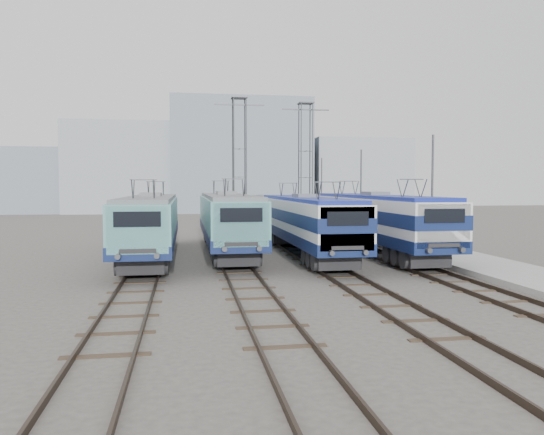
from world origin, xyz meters
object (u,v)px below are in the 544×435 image
(locomotive_center_left, at_px, (227,218))
(catenary_tower_west, at_px, (239,159))
(locomotive_far_right, at_px, (376,217))
(locomotive_far_left, at_px, (151,221))
(mast_rear, at_px, (322,193))
(mast_front, at_px, (432,199))
(mast_mid, at_px, (361,195))
(locomotive_center_right, at_px, (305,219))
(catenary_tower_east, at_px, (306,160))
(safety_cone, at_px, (443,254))

(locomotive_center_left, distance_m, catenary_tower_west, 15.20)
(locomotive_far_right, relative_size, catenary_tower_west, 1.49)
(locomotive_far_left, distance_m, mast_rear, 25.43)
(mast_front, distance_m, mast_mid, 12.00)
(locomotive_center_right, bearing_deg, locomotive_far_right, 2.79)
(catenary_tower_west, height_order, catenary_tower_east, same)
(safety_cone, bearing_deg, catenary_tower_west, 112.37)
(locomotive_far_left, height_order, locomotive_center_right, locomotive_far_left)
(locomotive_far_left, bearing_deg, locomotive_center_left, 22.49)
(locomotive_center_left, bearing_deg, mast_mid, 30.43)
(locomotive_center_left, distance_m, mast_rear, 21.37)
(mast_mid, bearing_deg, locomotive_far_left, -151.78)
(catenary_tower_east, bearing_deg, catenary_tower_west, -162.90)
(catenary_tower_west, bearing_deg, mast_mid, -42.93)
(mast_mid, bearing_deg, safety_cone, -89.51)
(mast_rear, xyz_separation_m, safety_cone, (0.11, -25.16, -2.90))
(locomotive_far_left, xyz_separation_m, catenary_tower_east, (13.25, 18.24, 4.44))
(catenary_tower_west, xyz_separation_m, safety_cone, (8.71, -21.16, -6.04))
(locomotive_center_right, xyz_separation_m, mast_rear, (6.35, 20.50, 1.29))
(locomotive_center_right, bearing_deg, catenary_tower_east, 77.06)
(catenary_tower_west, distance_m, safety_cone, 23.67)
(mast_front, bearing_deg, locomotive_center_left, 152.59)
(mast_rear, bearing_deg, locomotive_far_left, -127.18)
(locomotive_far_right, relative_size, mast_rear, 2.55)
(locomotive_far_right, distance_m, mast_front, 4.33)
(mast_mid, distance_m, safety_cone, 13.48)
(locomotive_far_right, relative_size, catenary_tower_east, 1.49)
(locomotive_far_right, distance_m, mast_mid, 8.57)
(safety_cone, bearing_deg, catenary_tower_east, 95.45)
(locomotive_far_right, xyz_separation_m, mast_mid, (1.85, 8.28, 1.22))
(locomotive_center_left, relative_size, safety_cone, 29.51)
(catenary_tower_west, xyz_separation_m, mast_rear, (8.60, 4.00, -3.14))
(catenary_tower_west, height_order, mast_mid, catenary_tower_west)
(mast_front, bearing_deg, locomotive_far_left, 166.22)
(locomotive_far_left, bearing_deg, catenary_tower_east, 54.00)
(locomotive_far_left, relative_size, locomotive_far_right, 0.99)
(safety_cone, bearing_deg, mast_mid, 90.49)
(mast_front, bearing_deg, locomotive_far_right, 116.46)
(catenary_tower_west, height_order, mast_rear, catenary_tower_west)
(locomotive_far_right, xyz_separation_m, mast_rear, (1.85, 20.28, 1.22))
(locomotive_center_left, xyz_separation_m, catenary_tower_east, (8.75, 16.37, 4.40))
(locomotive_center_right, xyz_separation_m, catenary_tower_east, (4.25, 18.50, 4.43))
(mast_front, height_order, safety_cone, mast_front)
(locomotive_far_right, height_order, mast_rear, mast_rear)
(locomotive_center_left, relative_size, locomotive_center_right, 1.04)
(locomotive_far_left, relative_size, catenary_tower_west, 1.47)
(locomotive_center_left, bearing_deg, locomotive_far_right, -11.98)
(locomotive_far_right, relative_size, mast_front, 2.55)
(catenary_tower_east, relative_size, mast_front, 1.71)
(catenary_tower_east, xyz_separation_m, mast_front, (2.10, -22.00, -3.14))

